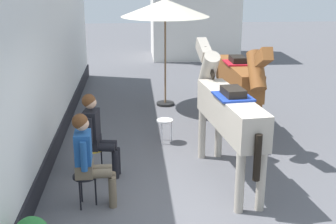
{
  "coord_description": "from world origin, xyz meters",
  "views": [
    {
      "loc": [
        -0.94,
        -5.65,
        3.25
      ],
      "look_at": [
        -0.4,
        1.2,
        1.05
      ],
      "focal_mm": 47.9,
      "sensor_mm": 36.0,
      "label": 1
    }
  ],
  "objects_px": {
    "seated_visitor_near": "(88,156)",
    "saddled_horse_near": "(227,109)",
    "saddled_horse_far": "(240,79)",
    "cafe_parasol": "(165,9)",
    "seated_visitor_far": "(96,131)",
    "spare_stool_white": "(165,123)"
  },
  "relations": [
    {
      "from": "seated_visitor_near",
      "to": "saddled_horse_near",
      "type": "height_order",
      "value": "saddled_horse_near"
    },
    {
      "from": "spare_stool_white",
      "to": "seated_visitor_far",
      "type": "bearing_deg",
      "value": -130.71
    },
    {
      "from": "seated_visitor_far",
      "to": "spare_stool_white",
      "type": "xyz_separation_m",
      "value": [
        1.21,
        1.41,
        -0.38
      ]
    },
    {
      "from": "cafe_parasol",
      "to": "spare_stool_white",
      "type": "xyz_separation_m",
      "value": [
        -0.19,
        -2.53,
        -1.96
      ]
    },
    {
      "from": "saddled_horse_near",
      "to": "cafe_parasol",
      "type": "height_order",
      "value": "cafe_parasol"
    },
    {
      "from": "seated_visitor_near",
      "to": "saddled_horse_near",
      "type": "xyz_separation_m",
      "value": [
        2.1,
        0.76,
        0.38
      ]
    },
    {
      "from": "spare_stool_white",
      "to": "seated_visitor_near",
      "type": "bearing_deg",
      "value": -117.31
    },
    {
      "from": "seated_visitor_near",
      "to": "saddled_horse_near",
      "type": "distance_m",
      "value": 2.27
    },
    {
      "from": "seated_visitor_near",
      "to": "seated_visitor_far",
      "type": "relative_size",
      "value": 1.0
    },
    {
      "from": "saddled_horse_near",
      "to": "saddled_horse_far",
      "type": "height_order",
      "value": "same"
    },
    {
      "from": "seated_visitor_near",
      "to": "spare_stool_white",
      "type": "bearing_deg",
      "value": 62.69
    },
    {
      "from": "spare_stool_white",
      "to": "saddled_horse_near",
      "type": "bearing_deg",
      "value": -62.22
    },
    {
      "from": "saddled_horse_far",
      "to": "cafe_parasol",
      "type": "relative_size",
      "value": 1.16
    },
    {
      "from": "seated_visitor_far",
      "to": "cafe_parasol",
      "type": "bearing_deg",
      "value": 70.37
    },
    {
      "from": "seated_visitor_near",
      "to": "spare_stool_white",
      "type": "distance_m",
      "value": 2.72
    },
    {
      "from": "seated_visitor_near",
      "to": "cafe_parasol",
      "type": "height_order",
      "value": "cafe_parasol"
    },
    {
      "from": "saddled_horse_near",
      "to": "saddled_horse_far",
      "type": "bearing_deg",
      "value": 71.59
    },
    {
      "from": "seated_visitor_near",
      "to": "cafe_parasol",
      "type": "bearing_deg",
      "value": 73.81
    },
    {
      "from": "seated_visitor_far",
      "to": "spare_stool_white",
      "type": "bearing_deg",
      "value": 49.29
    },
    {
      "from": "cafe_parasol",
      "to": "saddled_horse_near",
      "type": "bearing_deg",
      "value": -80.87
    },
    {
      "from": "saddled_horse_near",
      "to": "cafe_parasol",
      "type": "bearing_deg",
      "value": 99.13
    },
    {
      "from": "seated_visitor_near",
      "to": "saddled_horse_far",
      "type": "relative_size",
      "value": 0.46
    }
  ]
}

